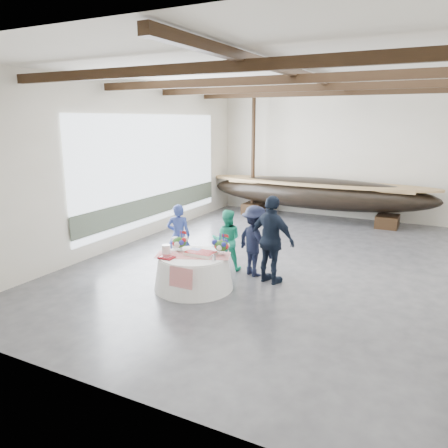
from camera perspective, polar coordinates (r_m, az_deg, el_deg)
The scene contains 14 objects.
floor at distance 10.79m, azimuth 9.94°, elevation -5.42°, with size 10.00×12.00×0.01m, color #3D3D42.
wall_back at distance 16.11m, azimuth 16.78°, elevation 8.62°, with size 10.00×0.02×4.50m, color silver.
wall_front at distance 4.95m, azimuth -10.32°, elevation -0.92°, with size 10.00×0.02×4.50m, color silver.
wall_left at distance 12.67m, azimuth -11.92°, elevation 7.72°, with size 0.02×12.00×4.50m, color silver.
ceiling at distance 10.28m, azimuth 11.01°, elevation 19.06°, with size 10.00×12.00×0.01m, color white.
pavilion_structure at distance 11.07m, azimuth 12.21°, elevation 16.01°, with size 9.80×11.76×4.50m.
open_bay at distance 13.47m, azimuth -8.98°, elevation 6.36°, with size 0.03×7.00×3.20m.
longboat_display at distance 15.62m, azimuth 12.07°, elevation 3.96°, with size 7.96×1.59×1.49m.
banquet_table at distance 9.22m, azimuth -4.00°, elevation -6.22°, with size 1.66×1.66×0.72m.
tabletop_items at distance 9.19m, azimuth -3.72°, elevation -2.95°, with size 1.63×1.09×0.40m.
guest_woman_blue at distance 10.48m, azimuth -5.95°, elevation -1.50°, with size 0.56×0.37×1.53m, color navy.
guest_woman_teal at distance 10.21m, azimuth 0.36°, elevation -2.09°, with size 0.70×0.54×1.44m, color #22B289.
guest_man_left at distance 9.84m, azimuth 4.05°, elevation -2.21°, with size 1.04×0.60×1.61m, color black.
guest_man_right at distance 9.37m, azimuth 6.25°, elevation -2.09°, with size 1.12×0.47×1.92m, color black.
Camera 1 is at (2.95, -9.79, 3.47)m, focal length 35.00 mm.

